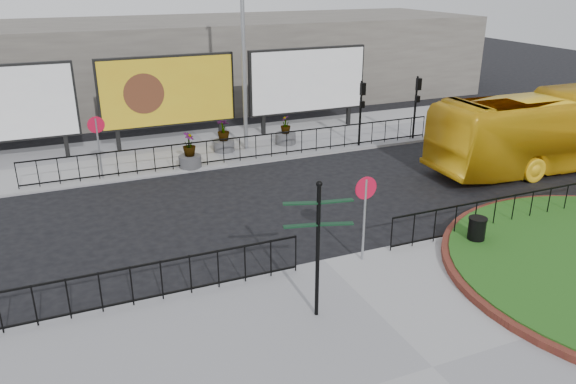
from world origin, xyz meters
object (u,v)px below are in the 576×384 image
billboard_mid (168,92)px  planter_a (190,154)px  litter_bin (476,232)px  bus (559,129)px  planter_b (224,139)px  planter_c (286,134)px  lamp_post (243,43)px  fingerpost_sign (318,237)px

billboard_mid → planter_a: size_ratio=4.23×
billboard_mid → litter_bin: bearing=-66.7°
bus → planter_b: 14.22m
billboard_mid → bus: bearing=-32.7°
billboard_mid → planter_c: (4.95, -1.99, -2.02)m
bus → planter_b: (-12.25, 7.16, -0.95)m
litter_bin → planter_c: size_ratio=0.66×
lamp_post → planter_b: size_ratio=6.31×
litter_bin → bus: (8.19, 4.81, 1.03)m
fingerpost_sign → bus: size_ratio=0.29×
planter_a → planter_b: planter_a is taller
lamp_post → fingerpost_sign: lamp_post is taller
planter_a → fingerpost_sign: bearing=-89.4°
bus → planter_c: (-9.24, 7.13, -1.03)m
billboard_mid → litter_bin: 15.31m
litter_bin → bus: size_ratio=0.08×
fingerpost_sign → planter_b: bearing=100.7°
planter_b → planter_c: (3.01, -0.02, -0.08)m
planter_a → planter_c: 5.19m
lamp_post → planter_b: (-1.07, -0.00, -4.17)m
planter_b → litter_bin: bearing=-71.3°
lamp_post → litter_bin: size_ratio=10.34×
litter_bin → planter_a: (-6.00, 10.36, 0.10)m
lamp_post → planter_c: (1.94, -0.02, -4.25)m
fingerpost_sign → planter_c: fingerpost_sign is taller
billboard_mid → bus: billboard_mid is taller
planter_a → lamp_post: bearing=28.0°
fingerpost_sign → planter_b: (1.81, 13.35, -1.50)m
fingerpost_sign → billboard_mid: bearing=109.0°
bus → litter_bin: bearing=122.1°
lamp_post → litter_bin: lamp_post is taller
fingerpost_sign → planter_c: size_ratio=2.48×
planter_b → planter_c: bearing=-0.4°
planter_b → planter_c: 3.01m
lamp_post → bus: 13.66m
lamp_post → litter_bin: (2.99, -11.96, -4.26)m
billboard_mid → planter_b: billboard_mid is taller
planter_b → lamp_post: bearing=0.0°
litter_bin → bus: 9.55m
lamp_post → fingerpost_sign: (-2.88, -13.35, -2.67)m
billboard_mid → lamp_post: (3.01, -1.97, 2.23)m
litter_bin → bus: bearing=30.4°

